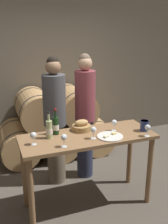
# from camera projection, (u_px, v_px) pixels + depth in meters

# --- Properties ---
(ground_plane) EXTENTS (10.00, 10.00, 0.00)m
(ground_plane) POSITION_uv_depth(u_px,v_px,m) (87.00, 203.00, 3.34)
(ground_plane) COLOR #564F44
(stone_wall_back) EXTENTS (10.00, 0.12, 3.20)m
(stone_wall_back) POSITION_uv_depth(u_px,v_px,m) (46.00, 59.00, 4.69)
(stone_wall_back) COLOR #706656
(stone_wall_back) RESTS_ON ground_plane
(barrel_stack) EXTENTS (1.92, 0.89, 1.16)m
(barrel_stack) POSITION_uv_depth(u_px,v_px,m) (56.00, 126.00, 4.52)
(barrel_stack) COLOR tan
(barrel_stack) RESTS_ON ground_plane
(tasting_table) EXTENTS (1.58, 0.60, 0.94)m
(tasting_table) POSITION_uv_depth(u_px,v_px,m) (88.00, 147.00, 3.10)
(tasting_table) COLOR olive
(tasting_table) RESTS_ON ground_plane
(person_left) EXTENTS (0.31, 0.31, 1.79)m
(person_left) POSITION_uv_depth(u_px,v_px,m) (55.00, 120.00, 3.57)
(person_left) COLOR #756651
(person_left) RESTS_ON ground_plane
(person_right) EXTENTS (0.29, 0.29, 1.81)m
(person_right) POSITION_uv_depth(u_px,v_px,m) (85.00, 115.00, 3.71)
(person_right) COLOR #2D334C
(person_right) RESTS_ON ground_plane
(wine_bottle_red) EXTENTS (0.07, 0.07, 0.31)m
(wine_bottle_red) POSITION_uv_depth(u_px,v_px,m) (56.00, 125.00, 3.06)
(wine_bottle_red) COLOR #193819
(wine_bottle_red) RESTS_ON tasting_table
(wine_bottle_white) EXTENTS (0.07, 0.07, 0.31)m
(wine_bottle_white) POSITION_uv_depth(u_px,v_px,m) (49.00, 129.00, 2.94)
(wine_bottle_white) COLOR #ADBC7F
(wine_bottle_white) RESTS_ON tasting_table
(blue_crock) EXTENTS (0.11, 0.11, 0.13)m
(blue_crock) POSITION_uv_depth(u_px,v_px,m) (144.00, 125.00, 3.17)
(blue_crock) COLOR navy
(blue_crock) RESTS_ON tasting_table
(bread_basket) EXTENTS (0.23, 0.23, 0.14)m
(bread_basket) POSITION_uv_depth(u_px,v_px,m) (81.00, 126.00, 3.19)
(bread_basket) COLOR #A87F4C
(bread_basket) RESTS_ON tasting_table
(cheese_plate) EXTENTS (0.30, 0.30, 0.04)m
(cheese_plate) POSITION_uv_depth(u_px,v_px,m) (110.00, 136.00, 3.00)
(cheese_plate) COLOR white
(cheese_plate) RESTS_ON tasting_table
(wine_glass_far_left) EXTENTS (0.07, 0.07, 0.14)m
(wine_glass_far_left) POSITION_uv_depth(u_px,v_px,m) (33.00, 136.00, 2.78)
(wine_glass_far_left) COLOR white
(wine_glass_far_left) RESTS_ON tasting_table
(wine_glass_left) EXTENTS (0.07, 0.07, 0.14)m
(wine_glass_left) POSITION_uv_depth(u_px,v_px,m) (64.00, 138.00, 2.73)
(wine_glass_left) COLOR white
(wine_glass_left) RESTS_ON tasting_table
(wine_glass_center) EXTENTS (0.07, 0.07, 0.14)m
(wine_glass_center) POSITION_uv_depth(u_px,v_px,m) (93.00, 130.00, 2.93)
(wine_glass_center) COLOR white
(wine_glass_center) RESTS_ON tasting_table
(wine_glass_right) EXTENTS (0.07, 0.07, 0.14)m
(wine_glass_right) POSITION_uv_depth(u_px,v_px,m) (114.00, 123.00, 3.16)
(wine_glass_right) COLOR white
(wine_glass_right) RESTS_ON tasting_table
(wine_glass_far_right) EXTENTS (0.07, 0.07, 0.14)m
(wine_glass_far_right) POSITION_uv_depth(u_px,v_px,m) (148.00, 128.00, 3.00)
(wine_glass_far_right) COLOR white
(wine_glass_far_right) RESTS_ON tasting_table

